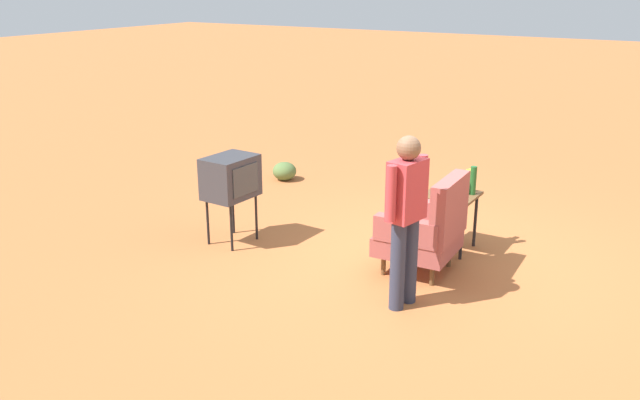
% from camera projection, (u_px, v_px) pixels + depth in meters
% --- Properties ---
extents(ground_plane, '(60.00, 60.00, 0.00)m').
position_uv_depth(ground_plane, '(423.00, 263.00, 7.37)').
color(ground_plane, '#AD6033').
extents(armchair, '(0.81, 0.81, 1.06)m').
position_uv_depth(armchair, '(428.00, 228.00, 6.98)').
color(armchair, brown).
rests_on(armchair, ground).
extents(side_table, '(0.56, 0.56, 0.66)m').
position_uv_depth(side_table, '(451.00, 202.00, 7.59)').
color(side_table, black).
rests_on(side_table, ground).
extents(tv_on_stand, '(0.62, 0.48, 1.03)m').
position_uv_depth(tv_on_stand, '(231.00, 178.00, 7.72)').
color(tv_on_stand, black).
rests_on(tv_on_stand, ground).
extents(person_standing, '(0.56, 0.28, 1.64)m').
position_uv_depth(person_standing, '(406.00, 211.00, 6.14)').
color(person_standing, '#2D3347').
rests_on(person_standing, ground).
extents(bottle_wine_green, '(0.07, 0.07, 0.32)m').
position_uv_depth(bottle_wine_green, '(473.00, 180.00, 7.50)').
color(bottle_wine_green, '#1E5623').
rests_on(bottle_wine_green, side_table).
extents(bottle_short_clear, '(0.06, 0.06, 0.20)m').
position_uv_depth(bottle_short_clear, '(452.00, 184.00, 7.58)').
color(bottle_short_clear, silver).
rests_on(bottle_short_clear, side_table).
extents(bottle_tall_amber, '(0.07, 0.07, 0.30)m').
position_uv_depth(bottle_tall_amber, '(457.00, 183.00, 7.45)').
color(bottle_tall_amber, brown).
rests_on(bottle_tall_amber, side_table).
extents(flower_vase, '(0.15, 0.10, 0.27)m').
position_uv_depth(flower_vase, '(469.00, 179.00, 7.60)').
color(flower_vase, silver).
rests_on(flower_vase, side_table).
extents(shrub_far, '(0.36, 0.36, 0.28)m').
position_uv_depth(shrub_far, '(284.00, 171.00, 10.34)').
color(shrub_far, '#516B38').
rests_on(shrub_far, ground).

